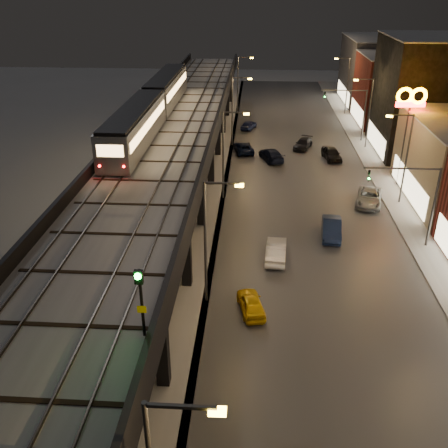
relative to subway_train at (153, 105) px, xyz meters
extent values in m
cube|color=#46474D|center=(16.00, -1.35, -8.25)|extent=(17.00, 120.00, 0.06)
cube|color=#9FA1A8|center=(26.00, -1.35, -8.21)|extent=(4.00, 120.00, 0.14)
cube|color=#9FA1A8|center=(2.50, -1.35, -8.25)|extent=(11.00, 120.00, 0.06)
cube|color=black|center=(2.50, -4.35, -2.48)|extent=(9.00, 100.00, 1.00)
cube|color=black|center=(-1.20, -31.35, -5.63)|extent=(0.70, 0.70, 5.30)
cube|color=black|center=(6.20, -31.35, -5.63)|extent=(0.70, 0.70, 5.30)
cube|color=black|center=(2.50, -31.35, -3.13)|extent=(8.00, 0.60, 0.50)
cube|color=black|center=(-1.20, -21.35, -5.63)|extent=(0.70, 0.70, 5.30)
cube|color=black|center=(6.20, -21.35, -5.63)|extent=(0.70, 0.70, 5.30)
cube|color=black|center=(2.50, -21.35, -3.13)|extent=(8.00, 0.60, 0.50)
cube|color=black|center=(-1.20, -11.35, -5.63)|extent=(0.70, 0.70, 5.30)
cube|color=black|center=(6.20, -11.35, -5.63)|extent=(0.70, 0.70, 5.30)
cube|color=black|center=(2.50, -11.35, -3.13)|extent=(8.00, 0.60, 0.50)
cube|color=black|center=(-1.20, -1.35, -5.63)|extent=(0.70, 0.70, 5.30)
cube|color=black|center=(6.20, -1.35, -5.63)|extent=(0.70, 0.70, 5.30)
cube|color=black|center=(2.50, -1.35, -3.13)|extent=(8.00, 0.60, 0.50)
cube|color=black|center=(-1.20, 8.65, -5.63)|extent=(0.70, 0.70, 5.30)
cube|color=black|center=(6.20, 8.65, -5.63)|extent=(0.70, 0.70, 5.30)
cube|color=black|center=(2.50, 8.65, -3.13)|extent=(8.00, 0.60, 0.50)
cube|color=black|center=(-1.20, 18.65, -5.63)|extent=(0.70, 0.70, 5.30)
cube|color=black|center=(6.20, 18.65, -5.63)|extent=(0.70, 0.70, 5.30)
cube|color=black|center=(2.50, 18.65, -3.13)|extent=(8.00, 0.60, 0.50)
cube|color=black|center=(-1.20, 28.65, -5.63)|extent=(0.70, 0.70, 5.30)
cube|color=black|center=(6.20, 28.65, -5.63)|extent=(0.70, 0.70, 5.30)
cube|color=black|center=(2.50, 28.65, -3.13)|extent=(8.00, 0.60, 0.50)
cube|color=black|center=(-1.20, 38.65, -5.63)|extent=(0.70, 0.70, 5.30)
cube|color=black|center=(6.20, 38.65, -5.63)|extent=(0.70, 0.70, 5.30)
cube|color=black|center=(2.50, 38.65, -3.13)|extent=(8.00, 0.60, 0.50)
cube|color=#B2B7C1|center=(2.50, -4.35, -1.90)|extent=(8.40, 100.00, 0.16)
cube|color=#332D28|center=(-0.72, -4.35, -1.74)|extent=(0.08, 98.00, 0.16)
cube|color=#332D28|center=(0.72, -4.35, -1.74)|extent=(0.08, 98.00, 0.16)
cube|color=#332D28|center=(3.78, -4.35, -1.74)|extent=(0.08, 98.00, 0.16)
cube|color=#332D28|center=(5.22, -4.35, -1.74)|extent=(0.08, 98.00, 0.16)
cube|color=black|center=(2.50, -34.35, -1.79)|extent=(7.80, 0.24, 0.06)
cube|color=black|center=(2.50, -18.35, -1.79)|extent=(7.80, 0.24, 0.06)
cube|color=black|center=(2.50, -2.35, -1.79)|extent=(7.80, 0.24, 0.06)
cube|color=black|center=(2.50, 13.65, -1.79)|extent=(7.80, 0.24, 0.06)
cube|color=black|center=(2.50, 29.65, -1.79)|extent=(7.80, 0.24, 0.06)
cube|color=black|center=(6.85, -4.35, -1.43)|extent=(0.30, 100.00, 1.10)
cube|color=black|center=(-1.85, -4.35, -1.43)|extent=(0.30, 100.00, 1.10)
cube|color=beige|center=(26.45, -4.35, -6.68)|extent=(0.10, 12.00, 2.40)
cube|color=black|center=(32.50, 11.65, -1.28)|extent=(12.00, 13.00, 14.00)
cube|color=beige|center=(26.45, 11.65, -6.68)|extent=(0.10, 10.40, 2.40)
cube|color=#B2B7C1|center=(32.50, 11.65, 5.80)|extent=(12.20, 13.20, 0.16)
cube|color=maroon|center=(32.50, 25.65, -3.28)|extent=(12.00, 12.00, 10.00)
cube|color=beige|center=(26.45, 25.65, -6.68)|extent=(0.10, 9.60, 2.40)
cube|color=#B2B7C1|center=(32.50, 25.65, 1.80)|extent=(12.20, 12.20, 0.16)
cube|color=#36363B|center=(32.50, 39.65, -2.78)|extent=(12.00, 16.00, 11.00)
cube|color=beige|center=(26.45, 39.65, -6.68)|extent=(0.10, 12.80, 2.40)
cube|color=#B2B7C1|center=(32.50, 39.65, 2.80)|extent=(12.20, 16.20, 0.16)
cube|color=#38383A|center=(8.90, -41.35, 0.62)|extent=(2.20, 0.12, 0.12)
cube|color=yellow|center=(10.00, -41.35, 0.50)|extent=(0.55, 0.28, 0.18)
cylinder|color=#38383A|center=(7.80, -23.35, -3.78)|extent=(0.18, 0.18, 9.00)
cube|color=#38383A|center=(8.90, -23.35, 0.62)|extent=(2.20, 0.12, 0.12)
cube|color=yellow|center=(10.00, -23.35, 0.50)|extent=(0.55, 0.28, 0.18)
cylinder|color=#38383A|center=(7.80, -5.35, -3.78)|extent=(0.18, 0.18, 9.00)
cube|color=#38383A|center=(8.90, -5.35, 0.62)|extent=(2.20, 0.12, 0.12)
cube|color=yellow|center=(10.00, -5.35, 0.50)|extent=(0.55, 0.28, 0.18)
cylinder|color=#38383A|center=(25.50, -5.35, -3.78)|extent=(0.18, 0.18, 9.00)
cube|color=#38383A|center=(24.40, -5.35, 0.62)|extent=(2.20, 0.12, 0.12)
cube|color=yellow|center=(23.30, -5.35, 0.50)|extent=(0.55, 0.28, 0.18)
cylinder|color=#38383A|center=(7.80, 12.65, -3.78)|extent=(0.18, 0.18, 9.00)
cube|color=#38383A|center=(8.90, 12.65, 0.62)|extent=(2.20, 0.12, 0.12)
cube|color=yellow|center=(10.00, 12.65, 0.50)|extent=(0.55, 0.28, 0.18)
cylinder|color=#38383A|center=(25.50, 12.65, -3.78)|extent=(0.18, 0.18, 9.00)
cube|color=#38383A|center=(24.40, 12.65, 0.62)|extent=(2.20, 0.12, 0.12)
cube|color=yellow|center=(23.30, 12.65, 0.50)|extent=(0.55, 0.28, 0.18)
cylinder|color=#38383A|center=(7.80, 30.65, -3.78)|extent=(0.18, 0.18, 9.00)
cube|color=#38383A|center=(8.90, 30.65, 0.62)|extent=(2.20, 0.12, 0.12)
cube|color=yellow|center=(10.00, 30.65, 0.50)|extent=(0.55, 0.28, 0.18)
cylinder|color=#38383A|center=(25.50, 30.65, -3.78)|extent=(0.18, 0.18, 9.00)
cube|color=#38383A|center=(24.40, 30.65, 0.62)|extent=(2.20, 0.12, 0.12)
cube|color=yellow|center=(23.30, 30.65, 0.50)|extent=(0.55, 0.28, 0.18)
cylinder|color=#38383A|center=(25.50, -14.35, -4.78)|extent=(0.20, 0.20, 7.00)
cube|color=#38383A|center=(22.50, -14.35, -1.38)|extent=(6.00, 0.12, 0.12)
imported|color=black|center=(20.00, -14.35, -1.88)|extent=(0.20, 0.16, 1.00)
sphere|color=#0CFF26|center=(20.00, -14.50, -2.13)|extent=(0.18, 0.18, 0.18)
cylinder|color=#38383A|center=(25.50, 15.65, -4.78)|extent=(0.20, 0.20, 7.00)
cube|color=#38383A|center=(22.50, 15.65, -1.38)|extent=(6.00, 0.12, 0.12)
imported|color=black|center=(20.00, 15.65, -1.88)|extent=(0.20, 0.16, 1.00)
sphere|color=#0CFF26|center=(20.00, 15.50, -2.13)|extent=(0.18, 0.18, 0.18)
cube|color=gray|center=(0.00, -8.50, -0.11)|extent=(2.73, 16.44, 3.10)
cube|color=black|center=(0.00, -8.50, 1.56)|extent=(2.44, 15.98, 0.23)
cube|color=#FFC170|center=(-1.37, -8.50, 0.32)|extent=(0.05, 15.04, 0.85)
cube|color=#FFC170|center=(1.37, -8.50, 0.32)|extent=(0.05, 15.04, 0.85)
cube|color=gray|center=(0.00, 8.51, -0.11)|extent=(2.73, 16.44, 3.10)
cube|color=black|center=(0.00, 8.51, 1.56)|extent=(2.44, 15.98, 0.23)
cube|color=#FFC170|center=(-1.37, 8.51, 0.32)|extent=(0.05, 15.04, 0.85)
cube|color=#FFC170|center=(1.37, 8.51, 0.32)|extent=(0.05, 15.04, 0.85)
cube|color=#FFC170|center=(0.00, -16.73, 0.36)|extent=(2.07, 0.05, 0.94)
sphere|color=#FF0C0C|center=(-0.94, -16.75, -0.86)|extent=(0.19, 0.19, 0.19)
sphere|color=#FF0C0C|center=(0.94, -16.75, -0.86)|extent=(0.19, 0.19, 0.19)
cylinder|color=black|center=(6.40, -35.38, -0.01)|extent=(0.13, 0.13, 3.30)
cube|color=black|center=(6.40, -35.50, 1.37)|extent=(0.35, 0.20, 0.61)
sphere|color=#0CFF26|center=(6.40, -35.62, 1.48)|extent=(0.29, 0.29, 0.29)
cube|color=#DED800|center=(6.40, -35.48, -0.23)|extent=(0.39, 0.04, 0.33)
imported|color=#E7B50C|center=(10.94, -24.42, -7.64)|extent=(2.27, 3.96, 1.27)
imported|color=silver|center=(12.82, -17.24, -7.54)|extent=(1.85, 4.56, 1.47)
imported|color=black|center=(9.43, 9.62, -7.64)|extent=(3.05, 4.95, 1.28)
imported|color=black|center=(12.93, 6.72, -7.56)|extent=(3.49, 5.32, 1.43)
imported|color=#182150|center=(9.88, 20.53, -7.64)|extent=(2.66, 4.03, 1.28)
imported|color=#142145|center=(17.75, -13.07, -7.53)|extent=(2.04, 4.67, 1.49)
imported|color=#8F959E|center=(22.37, -5.92, -7.57)|extent=(3.53, 5.49, 1.41)
imported|color=black|center=(17.19, 11.71, -7.65)|extent=(3.12, 4.68, 1.26)
imported|color=black|center=(20.38, 7.48, -7.52)|extent=(2.44, 4.67, 1.52)
cylinder|color=#38383A|center=(26.50, -0.49, -4.04)|extent=(0.24, 0.24, 8.48)
cube|color=#FF0C0C|center=(26.50, -0.49, 0.52)|extent=(2.97, 0.25, 0.53)
torus|color=#F29E00|center=(25.81, -0.49, 1.37)|extent=(1.74, 0.46, 1.72)
torus|color=#F29E00|center=(27.19, -0.49, 1.37)|extent=(1.74, 0.46, 1.72)
camera|label=1|loc=(10.90, -52.14, 12.15)|focal=40.00mm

